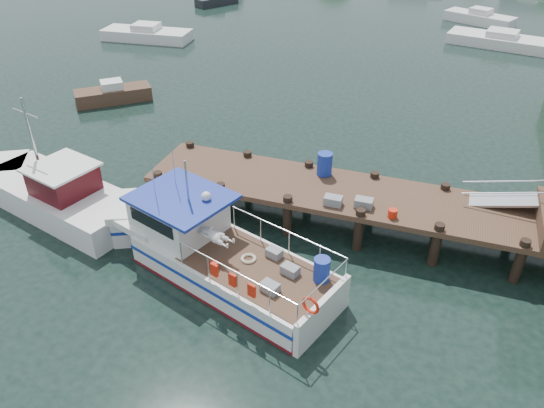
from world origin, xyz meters
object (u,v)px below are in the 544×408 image
(moored_c, at_px, (501,40))
(moored_b, at_px, (480,18))
(moored_a, at_px, (147,34))
(dock, at_px, (513,197))
(moored_rowboat, at_px, (113,94))
(work_boat, at_px, (53,192))
(moored_e, at_px, (217,0))
(lobster_boat, at_px, (207,248))

(moored_c, bearing_deg, moored_b, 125.60)
(moored_a, xyz_separation_m, moored_b, (23.06, 13.16, 0.01))
(dock, distance_m, moored_rowboat, 21.25)
(work_boat, height_order, moored_e, work_boat)
(moored_a, relative_size, moored_c, 0.88)
(lobster_boat, xyz_separation_m, moored_rowboat, (-10.96, 11.25, -0.37))
(moored_a, height_order, moored_c, moored_a)
(lobster_boat, height_order, moored_rowboat, lobster_boat)
(moored_rowboat, relative_size, moored_e, 0.95)
(moored_c, xyz_separation_m, moored_e, (-24.56, 5.32, -0.01))
(work_boat, bearing_deg, lobster_boat, 4.52)
(dock, distance_m, lobster_boat, 9.80)
(work_boat, xyz_separation_m, moored_rowboat, (-3.97, 9.91, -0.25))
(dock, distance_m, moored_a, 30.56)
(lobster_boat, relative_size, moored_rowboat, 2.31)
(work_boat, relative_size, moored_b, 1.43)
(lobster_boat, relative_size, moored_c, 1.20)
(lobster_boat, bearing_deg, dock, 42.42)
(moored_c, bearing_deg, moored_a, -142.80)
(moored_e, bearing_deg, moored_a, -70.07)
(work_boat, distance_m, moored_e, 34.30)
(moored_e, bearing_deg, dock, -31.48)
(work_boat, relative_size, moored_rowboat, 2.10)
(work_boat, xyz_separation_m, moored_c, (16.22, 27.95, -0.26))
(moored_rowboat, distance_m, moored_b, 30.59)
(moored_e, bearing_deg, work_boat, -55.66)
(moored_c, distance_m, moored_e, 25.13)
(moored_b, bearing_deg, work_boat, -124.17)
(moored_a, relative_size, moored_e, 1.61)
(work_boat, bearing_deg, moored_c, 75.22)
(dock, distance_m, moored_c, 25.47)
(moored_a, height_order, moored_b, moored_b)
(moored_a, relative_size, moored_b, 1.16)
(moored_b, bearing_deg, moored_c, -86.84)
(lobster_boat, bearing_deg, moored_e, 132.70)
(dock, height_order, lobster_boat, dock)
(moored_rowboat, xyz_separation_m, moored_e, (-4.37, 23.36, -0.02))
(moored_a, bearing_deg, moored_rowboat, -53.59)
(moored_e, bearing_deg, lobster_boat, -45.83)
(moored_e, bearing_deg, moored_c, 8.06)
(moored_c, bearing_deg, work_boat, -98.65)
(moored_rowboat, bearing_deg, moored_b, 41.35)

